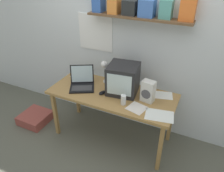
% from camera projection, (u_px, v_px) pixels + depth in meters
% --- Properties ---
extents(ground_plane, '(12.00, 12.00, 0.00)m').
position_uv_depth(ground_plane, '(112.00, 136.00, 3.07)').
color(ground_plane, '#5F6054').
extents(back_wall, '(5.60, 0.24, 2.60)m').
position_uv_depth(back_wall, '(128.00, 36.00, 2.77)').
color(back_wall, silver).
rests_on(back_wall, ground_plane).
extents(corner_desk, '(1.57, 0.67, 0.72)m').
position_uv_depth(corner_desk, '(112.00, 97.00, 2.74)').
color(corner_desk, '#A77C45').
rests_on(corner_desk, ground_plane).
extents(crt_monitor, '(0.40, 0.40, 0.36)m').
position_uv_depth(crt_monitor, '(123.00, 79.00, 2.65)').
color(crt_monitor, '#232326').
rests_on(crt_monitor, corner_desk).
extents(laptop, '(0.41, 0.41, 0.25)m').
position_uv_depth(laptop, '(82.00, 82.00, 2.82)').
color(laptop, black).
rests_on(laptop, corner_desk).
extents(desk_lamp, '(0.11, 0.15, 0.32)m').
position_uv_depth(desk_lamp, '(105.00, 68.00, 2.82)').
color(desk_lamp, white).
rests_on(desk_lamp, corner_desk).
extents(juice_glass, '(0.06, 0.06, 0.12)m').
position_uv_depth(juice_glass, '(123.00, 100.00, 2.48)').
color(juice_glass, white).
rests_on(juice_glass, corner_desk).
extents(space_heater, '(0.16, 0.13, 0.26)m').
position_uv_depth(space_heater, '(148.00, 91.00, 2.50)').
color(space_heater, silver).
rests_on(space_heater, corner_desk).
extents(computer_mouse, '(0.09, 0.12, 0.03)m').
position_uv_depth(computer_mouse, '(102.00, 93.00, 2.68)').
color(computer_mouse, black).
rests_on(computer_mouse, corner_desk).
extents(loose_paper_near_monitor, '(0.26, 0.22, 0.00)m').
position_uv_depth(loose_paper_near_monitor, '(163.00, 95.00, 2.66)').
color(loose_paper_near_monitor, white).
rests_on(loose_paper_near_monitor, corner_desk).
extents(printed_handout, '(0.30, 0.19, 0.00)m').
position_uv_depth(printed_handout, '(82.00, 76.00, 3.08)').
color(printed_handout, white).
rests_on(printed_handout, corner_desk).
extents(open_notebook, '(0.24, 0.23, 0.00)m').
position_uv_depth(open_notebook, '(137.00, 108.00, 2.44)').
color(open_notebook, silver).
rests_on(open_notebook, corner_desk).
extents(loose_paper_near_laptop, '(0.33, 0.26, 0.00)m').
position_uv_depth(loose_paper_near_laptop, '(159.00, 115.00, 2.32)').
color(loose_paper_near_laptop, white).
rests_on(loose_paper_near_laptop, corner_desk).
extents(floor_cushion, '(0.40, 0.40, 0.13)m').
position_uv_depth(floor_cushion, '(35.00, 118.00, 3.32)').
color(floor_cushion, '#9E4840').
rests_on(floor_cushion, ground_plane).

